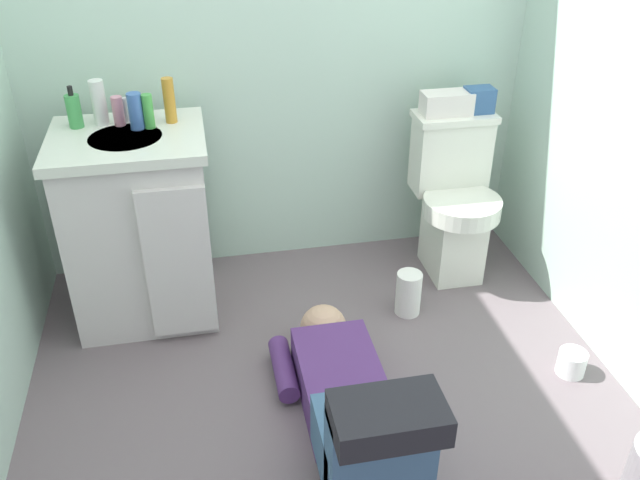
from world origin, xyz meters
TOP-DOWN VIEW (x-y plane):
  - ground_plane at (0.00, 0.00)m, footprint 2.73×3.02m
  - wall_back at (0.00, 1.05)m, footprint 2.39×0.08m
  - toilet at (0.75, 0.72)m, footprint 0.36×0.46m
  - vanity_cabinet at (-0.65, 0.65)m, footprint 0.60×0.53m
  - faucet at (-0.66, 0.80)m, footprint 0.02×0.02m
  - person_plumber at (0.03, -0.27)m, footprint 0.39×1.06m
  - tissue_box at (0.70, 0.81)m, footprint 0.22×0.11m
  - toiletry_bag at (0.85, 0.81)m, footprint 0.12×0.09m
  - soap_dispenser at (-0.85, 0.78)m, footprint 0.06×0.06m
  - bottle_white at (-0.75, 0.79)m, footprint 0.06×0.06m
  - bottle_pink at (-0.68, 0.77)m, footprint 0.04×0.04m
  - bottle_blue at (-0.61, 0.72)m, footprint 0.06×0.06m
  - bottle_green at (-0.56, 0.72)m, footprint 0.04×0.04m
  - bottle_amber at (-0.48, 0.76)m, footprint 0.05×0.05m
  - paper_towel_roll at (0.45, 0.40)m, footprint 0.11×0.11m
  - toilet_paper_roll at (0.96, -0.10)m, footprint 0.11×0.11m

SIDE VIEW (x-z plane):
  - ground_plane at x=0.00m, z-range -0.04..0.00m
  - toilet_paper_roll at x=0.96m, z-range 0.00..0.10m
  - paper_towel_roll at x=0.45m, z-range 0.00..0.20m
  - person_plumber at x=0.03m, z-range -0.08..0.44m
  - toilet at x=0.75m, z-range -0.01..0.74m
  - vanity_cabinet at x=-0.65m, z-range 0.01..0.83m
  - tissue_box at x=0.70m, z-range 0.75..0.85m
  - toiletry_bag at x=0.85m, z-range 0.75..0.86m
  - faucet at x=-0.66m, z-range 0.82..0.92m
  - bottle_pink at x=-0.68m, z-range 0.82..0.94m
  - bottle_green at x=-0.56m, z-range 0.82..0.96m
  - soap_dispenser at x=-0.85m, z-range 0.80..0.97m
  - bottle_blue at x=-0.61m, z-range 0.82..0.96m
  - bottle_white at x=-0.75m, z-range 0.82..1.00m
  - bottle_amber at x=-0.48m, z-range 0.82..1.00m
  - wall_back at x=0.00m, z-range 0.00..2.40m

